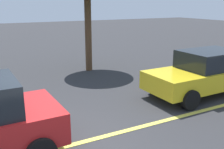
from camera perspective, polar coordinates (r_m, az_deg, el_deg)
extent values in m
plane|color=#2D2D30|center=(6.31, -11.58, -15.46)|extent=(80.00, 80.00, 0.00)
cube|color=#E0D14C|center=(7.58, 10.93, -9.87)|extent=(28.00, 0.16, 0.01)
cube|color=gold|center=(9.97, 19.34, -0.49)|extent=(4.45, 1.77, 0.62)
cube|color=black|center=(9.99, 20.50, 3.12)|extent=(2.15, 1.53, 0.62)
cylinder|color=black|center=(8.44, 16.59, -5.28)|extent=(0.64, 0.23, 0.64)
cylinder|color=black|center=(9.64, 9.37, -2.27)|extent=(0.64, 0.23, 0.64)
cylinder|color=black|center=(11.70, 21.04, 0.03)|extent=(0.64, 0.23, 0.64)
cylinder|color=black|center=(7.27, -18.97, -8.90)|extent=(0.64, 0.23, 0.64)
cylinder|color=#513823|center=(12.66, -5.15, 8.47)|extent=(0.31, 0.31, 3.40)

